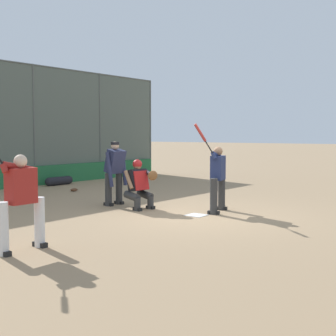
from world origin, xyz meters
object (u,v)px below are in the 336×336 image
umpire_home (115,171)px  equipment_bag_dugout_side (59,181)px  catcher_behind_plate (139,183)px  baseball_loose (223,204)px  batter_on_deck (21,199)px  fielding_glove_on_dirt (74,190)px  batter_at_plate (218,177)px

umpire_home → equipment_bag_dugout_side: umpire_home is taller
catcher_behind_plate → baseball_loose: (-1.86, 1.33, -0.61)m
batter_on_deck → equipment_bag_dugout_side: 9.97m
batter_on_deck → equipment_bag_dugout_side: batter_on_deck is taller
umpire_home → fielding_glove_on_dirt: (-1.33, -3.17, -0.86)m
umpire_home → baseball_loose: size_ratio=22.89×
catcher_behind_plate → batter_at_plate: bearing=123.4°
catcher_behind_plate → umpire_home: size_ratio=0.74×
equipment_bag_dugout_side → fielding_glove_on_dirt: bearing=63.9°
catcher_behind_plate → fielding_glove_on_dirt: (-1.42, -4.11, -0.60)m
batter_on_deck → equipment_bag_dugout_side: bearing=-134.0°
batter_at_plate → umpire_home: 2.84m
fielding_glove_on_dirt → baseball_loose: size_ratio=3.75×
catcher_behind_plate → baseball_loose: bearing=153.7°
umpire_home → equipment_bag_dugout_side: size_ratio=1.39×
umpire_home → batter_on_deck: size_ratio=0.80×
baseball_loose → batter_on_deck: bearing=-0.3°
baseball_loose → catcher_behind_plate: bearing=-35.6°
catcher_behind_plate → equipment_bag_dugout_side: 6.49m
fielding_glove_on_dirt → baseball_loose: fielding_glove_on_dirt is taller
umpire_home → batter_at_plate: bearing=105.1°
equipment_bag_dugout_side → umpire_home: bearing=66.0°
umpire_home → fielding_glove_on_dirt: 3.54m
fielding_glove_on_dirt → batter_at_plate: bearing=84.1°
batter_on_deck → equipment_bag_dugout_side: (-6.73, -7.33, -0.70)m
equipment_bag_dugout_side → catcher_behind_plate: bearing=68.7°
baseball_loose → equipment_bag_dugout_side: 7.38m
catcher_behind_plate → equipment_bag_dugout_side: (-2.35, -6.03, -0.49)m
catcher_behind_plate → batter_on_deck: batter_on_deck is taller
catcher_behind_plate → batter_on_deck: bearing=25.8°
baseball_loose → fielding_glove_on_dirt: bearing=-85.4°
umpire_home → batter_on_deck: (4.46, 2.24, -0.06)m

